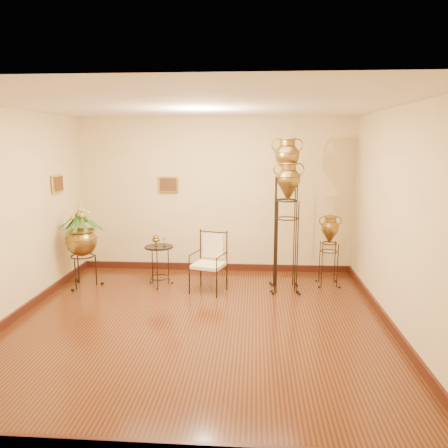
# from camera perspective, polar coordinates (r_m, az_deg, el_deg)

# --- Properties ---
(ground) EXTENTS (5.00, 5.00, 0.00)m
(ground) POSITION_cam_1_polar(r_m,az_deg,el_deg) (5.93, -3.38, -12.83)
(ground) COLOR #563014
(ground) RESTS_ON ground
(room_shell) EXTENTS (5.02, 5.02, 2.81)m
(room_shell) POSITION_cam_1_polar(r_m,az_deg,el_deg) (5.49, -3.63, 4.05)
(room_shell) COLOR #FDDCA3
(room_shell) RESTS_ON ground
(amphora_tall) EXTENTS (0.55, 0.55, 2.45)m
(amphora_tall) POSITION_cam_1_polar(r_m,az_deg,el_deg) (7.00, 8.05, 1.43)
(amphora_tall) COLOR black
(amphora_tall) RESTS_ON ground
(amphora_mid) EXTENTS (0.60, 0.60, 2.08)m
(amphora_mid) POSITION_cam_1_polar(r_m,az_deg,el_deg) (6.94, 8.24, -0.33)
(amphora_mid) COLOR black
(amphora_mid) RESTS_ON ground
(amphora_short) EXTENTS (0.42, 0.42, 1.20)m
(amphora_short) POSITION_cam_1_polar(r_m,az_deg,el_deg) (7.45, 13.56, -3.36)
(amphora_short) COLOR black
(amphora_short) RESTS_ON ground
(planter_urn) EXTENTS (1.05, 1.05, 1.48)m
(planter_urn) POSITION_cam_1_polar(r_m,az_deg,el_deg) (7.52, -18.15, -1.66)
(planter_urn) COLOR black
(planter_urn) RESTS_ON ground
(armchair) EXTENTS (0.66, 0.64, 0.95)m
(armchair) POSITION_cam_1_polar(r_m,az_deg,el_deg) (6.95, -2.07, -5.09)
(armchair) COLOR black
(armchair) RESTS_ON ground
(side_table) EXTENTS (0.55, 0.55, 0.85)m
(side_table) POSITION_cam_1_polar(r_m,az_deg,el_deg) (7.36, -8.44, -5.31)
(side_table) COLOR black
(side_table) RESTS_ON ground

